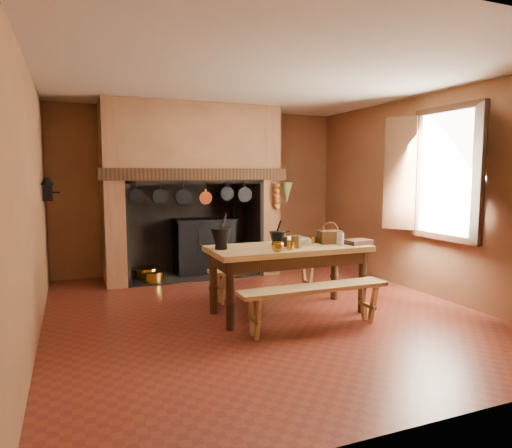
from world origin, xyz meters
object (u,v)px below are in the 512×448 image
(bench_front, at_px, (314,297))
(coffee_grinder, at_px, (282,240))
(wicker_basket, at_px, (330,236))
(work_table, at_px, (288,257))
(mixing_bowl, at_px, (293,241))
(iron_range, at_px, (205,245))

(bench_front, bearing_deg, coffee_grinder, 96.16)
(bench_front, relative_size, wicker_basket, 5.54)
(bench_front, bearing_deg, work_table, 90.00)
(mixing_bowl, relative_size, wicker_basket, 1.12)
(mixing_bowl, bearing_deg, wicker_basket, -6.80)
(bench_front, height_order, wicker_basket, wicker_basket)
(iron_range, xyz_separation_m, wicker_basket, (0.89, -2.59, 0.43))
(bench_front, bearing_deg, iron_range, 95.61)
(work_table, xyz_separation_m, wicker_basket, (0.58, 0.00, 0.22))
(coffee_grinder, bearing_deg, bench_front, -66.17)
(coffee_grinder, xyz_separation_m, mixing_bowl, (0.17, 0.03, -0.03))
(coffee_grinder, relative_size, mixing_bowl, 0.53)
(work_table, relative_size, coffee_grinder, 10.38)
(bench_front, distance_m, wicker_basket, 1.03)
(iron_range, distance_m, wicker_basket, 2.77)
(coffee_grinder, bearing_deg, work_table, -3.93)
(mixing_bowl, bearing_deg, work_table, -148.72)
(work_table, distance_m, wicker_basket, 0.62)
(iron_range, xyz_separation_m, bench_front, (0.32, -3.24, -0.12))
(iron_range, bearing_deg, work_table, -83.00)
(mixing_bowl, distance_m, wicker_basket, 0.48)
(coffee_grinder, bearing_deg, wicker_basket, 15.32)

